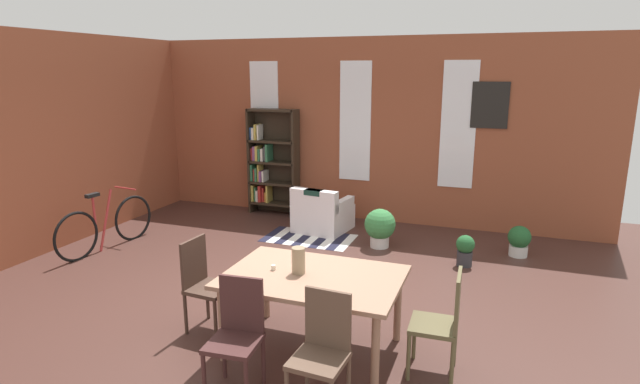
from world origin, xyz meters
TOP-DOWN VIEW (x-y plane):
  - ground_plane at (0.00, 0.00)m, footprint 9.59×9.59m
  - back_wall_brick at (0.00, 3.55)m, footprint 8.37×0.12m
  - left_wall_brick at (-3.75, 0.00)m, footprint 0.12×7.98m
  - window_pane_0 at (-1.72, 3.48)m, footprint 0.55×0.02m
  - window_pane_1 at (0.00, 3.48)m, footprint 0.55×0.02m
  - window_pane_2 at (1.72, 3.48)m, footprint 0.55×0.02m
  - dining_table at (0.88, -0.89)m, footprint 1.62×1.10m
  - vase_on_table at (0.74, -0.89)m, footprint 0.13×0.13m
  - tealight_candle_0 at (0.48, -0.90)m, footprint 0.04×0.04m
  - dining_chair_head_right at (2.06, -0.89)m, footprint 0.41×0.41m
  - dining_chair_near_left at (0.51, -1.67)m, footprint 0.43×0.43m
  - dining_chair_head_left at (-0.30, -0.89)m, footprint 0.43×0.43m
  - dining_chair_near_right at (1.25, -1.67)m, footprint 0.42×0.42m
  - bookshelf_tall at (-1.55, 3.30)m, footprint 0.92×0.31m
  - armchair_white at (-0.29, 2.59)m, footprint 0.90×0.90m
  - bicycle_second at (-2.99, 0.69)m, footprint 0.44×1.73m
  - potted_plant_by_shelf at (2.05, 1.79)m, footprint 0.25×0.25m
  - potted_plant_corner at (0.79, 2.14)m, footprint 0.46×0.46m
  - potted_plant_window at (2.75, 2.45)m, footprint 0.32×0.32m
  - striped_rug at (-0.35, 2.15)m, footprint 1.39×0.83m
  - framed_picture at (2.18, 3.47)m, footprint 0.56×0.03m

SIDE VIEW (x-z plane):
  - ground_plane at x=0.00m, z-range 0.00..0.00m
  - striped_rug at x=-0.35m, z-range 0.00..0.01m
  - potted_plant_by_shelf at x=2.05m, z-range 0.02..0.45m
  - potted_plant_window at x=2.75m, z-range 0.01..0.46m
  - armchair_white at x=-0.29m, z-range -0.10..0.65m
  - potted_plant_corner at x=0.79m, z-range 0.03..0.61m
  - bicycle_second at x=-2.99m, z-range -0.10..0.81m
  - dining_chair_head_right at x=2.06m, z-range 0.04..0.99m
  - dining_chair_near_left at x=0.51m, z-range 0.04..0.99m
  - dining_chair_head_left at x=-0.30m, z-range 0.04..0.99m
  - dining_chair_near_right at x=1.25m, z-range 0.04..0.99m
  - dining_table at x=0.88m, z-range 0.30..1.05m
  - tealight_candle_0 at x=0.48m, z-range 0.76..0.80m
  - vase_on_table at x=0.74m, z-range 0.76..1.00m
  - bookshelf_tall at x=-1.55m, z-range -0.02..1.90m
  - back_wall_brick at x=0.00m, z-range 0.00..3.13m
  - left_wall_brick at x=-3.75m, z-range 0.00..3.13m
  - window_pane_0 at x=-1.72m, z-range 0.71..2.74m
  - window_pane_1 at x=0.00m, z-range 0.71..2.74m
  - window_pane_2 at x=1.72m, z-range 0.71..2.74m
  - framed_picture at x=2.18m, z-range 1.70..2.42m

